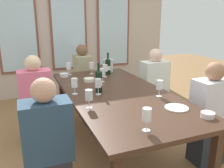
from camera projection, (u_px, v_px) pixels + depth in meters
name	position (u px, v px, depth m)	size (l,w,h in m)	color
ground_plane	(117.00, 151.00, 2.80)	(12.00, 12.00, 0.00)	olive
back_wall_with_windows	(68.00, 22.00, 4.62)	(4.26, 0.10, 2.90)	#C0AFA2
dining_table	(117.00, 97.00, 2.61)	(1.06, 2.26, 0.74)	#40281D
white_plate_0	(177.00, 108.00, 2.12)	(0.21, 0.21, 0.01)	white
metal_pitcher	(108.00, 65.00, 3.52)	(0.16, 0.16, 0.19)	silver
wine_bottle_0	(108.00, 66.00, 3.36)	(0.08, 0.08, 0.31)	black
wine_bottle_1	(99.00, 81.00, 2.55)	(0.08, 0.08, 0.33)	black
tasting_bowl_0	(89.00, 80.00, 3.00)	(0.14, 0.14, 0.04)	white
tasting_bowl_1	(64.00, 75.00, 3.24)	(0.12, 0.12, 0.05)	white
tasting_bowl_2	(208.00, 115.00, 1.92)	(0.11, 0.11, 0.05)	white
wine_glass_0	(98.00, 84.00, 2.47)	(0.07, 0.07, 0.17)	white
wine_glass_1	(74.00, 84.00, 2.48)	(0.07, 0.07, 0.17)	white
wine_glass_2	(147.00, 115.00, 1.67)	(0.07, 0.07, 0.17)	white
wine_glass_3	(92.00, 66.00, 3.37)	(0.07, 0.07, 0.17)	white
wine_glass_4	(160.00, 85.00, 2.40)	(0.07, 0.07, 0.17)	white
wine_glass_5	(89.00, 95.00, 2.09)	(0.07, 0.07, 0.17)	white
wine_glass_6	(105.00, 68.00, 3.21)	(0.07, 0.07, 0.17)	white
wine_glass_7	(69.00, 67.00, 3.34)	(0.07, 0.07, 0.17)	white
wine_glass_8	(102.00, 73.00, 2.96)	(0.07, 0.07, 0.17)	white
seated_person_0	(36.00, 102.00, 2.88)	(0.38, 0.24, 1.11)	#30362F
seated_person_1	(154.00, 88.00, 3.44)	(0.38, 0.24, 1.11)	#2B2736
seated_person_2	(48.00, 149.00, 1.85)	(0.38, 0.24, 1.11)	#2F2A37
seated_person_3	(209.00, 117.00, 2.46)	(0.38, 0.24, 1.11)	#262B34
seated_person_4	(83.00, 79.00, 3.97)	(0.24, 0.38, 1.11)	#21382D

